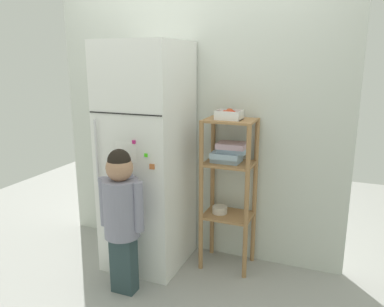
% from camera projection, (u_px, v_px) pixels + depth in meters
% --- Properties ---
extents(ground_plane, '(6.00, 6.00, 0.00)m').
position_uv_depth(ground_plane, '(178.00, 266.00, 3.18)').
color(ground_plane, '#999993').
extents(kitchen_wall_back, '(2.56, 0.03, 2.32)m').
position_uv_depth(kitchen_wall_back, '(195.00, 122.00, 3.23)').
color(kitchen_wall_back, silver).
rests_on(kitchen_wall_back, ground).
extents(refrigerator, '(0.60, 0.67, 1.82)m').
position_uv_depth(refrigerator, '(148.00, 157.00, 3.07)').
color(refrigerator, white).
rests_on(refrigerator, ground).
extents(child_standing, '(0.35, 0.26, 1.09)m').
position_uv_depth(child_standing, '(122.00, 208.00, 2.68)').
color(child_standing, '#2D4144').
rests_on(child_standing, ground).
extents(pantry_shelf_unit, '(0.40, 0.32, 1.24)m').
position_uv_depth(pantry_shelf_unit, '(229.00, 174.00, 3.02)').
color(pantry_shelf_unit, '#9E7247').
rests_on(pantry_shelf_unit, ground).
extents(fruit_bin, '(0.19, 0.16, 0.08)m').
position_uv_depth(fruit_bin, '(229.00, 115.00, 2.89)').
color(fruit_bin, white).
rests_on(fruit_bin, pantry_shelf_unit).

